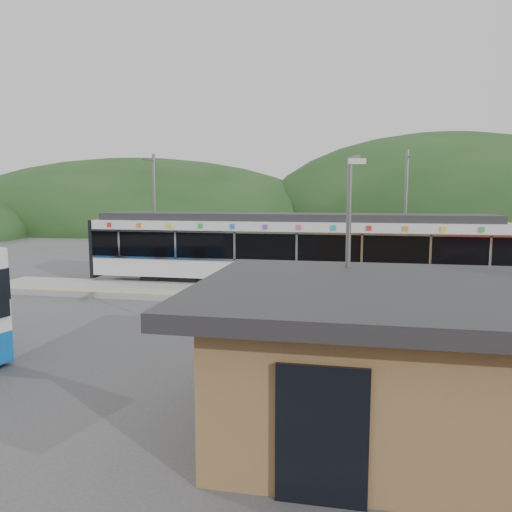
# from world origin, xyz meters

# --- Properties ---
(ground) EXTENTS (120.00, 120.00, 0.00)m
(ground) POSITION_xyz_m (0.00, 0.00, 0.00)
(ground) COLOR #4C4C4F
(ground) RESTS_ON ground
(hills) EXTENTS (146.00, 149.00, 26.00)m
(hills) POSITION_xyz_m (6.19, 5.29, 0.00)
(hills) COLOR #1E3D19
(hills) RESTS_ON ground
(platform) EXTENTS (26.00, 3.20, 0.30)m
(platform) POSITION_xyz_m (0.00, 3.30, 0.15)
(platform) COLOR #9E9E99
(platform) RESTS_ON ground
(yellow_line) EXTENTS (26.00, 0.10, 0.01)m
(yellow_line) POSITION_xyz_m (0.00, 2.00, 0.30)
(yellow_line) COLOR yellow
(yellow_line) RESTS_ON platform
(train) EXTENTS (20.44, 3.01, 3.74)m
(train) POSITION_xyz_m (1.27, 6.00, 2.06)
(train) COLOR black
(train) RESTS_ON ground
(catenary_mast_west) EXTENTS (0.18, 1.80, 7.00)m
(catenary_mast_west) POSITION_xyz_m (-7.00, 8.56, 3.65)
(catenary_mast_west) COLOR slate
(catenary_mast_west) RESTS_ON ground
(catenary_mast_east) EXTENTS (0.18, 1.80, 7.00)m
(catenary_mast_east) POSITION_xyz_m (7.00, 8.56, 3.65)
(catenary_mast_east) COLOR slate
(catenary_mast_east) RESTS_ON ground
(station_shelter) EXTENTS (9.20, 6.20, 3.00)m
(station_shelter) POSITION_xyz_m (6.00, -9.01, 1.55)
(station_shelter) COLOR olive
(station_shelter) RESTS_ON ground
(lamp_post) EXTENTS (0.38, 1.02, 5.58)m
(lamp_post) POSITION_xyz_m (4.27, -6.96, 3.34)
(lamp_post) COLOR slate
(lamp_post) RESTS_ON ground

